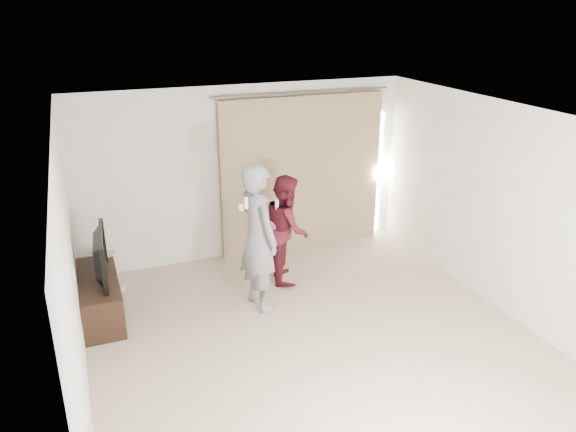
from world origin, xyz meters
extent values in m
plane|color=#BFA88F|center=(0.00, 0.00, 0.00)|extent=(5.50, 5.50, 0.00)
cube|color=silver|center=(0.00, 2.75, 1.30)|extent=(5.00, 0.04, 2.60)
cube|color=silver|center=(-2.50, 0.00, 1.30)|extent=(0.04, 5.50, 2.60)
cube|color=white|center=(-2.48, 0.40, 1.20)|extent=(0.02, 0.08, 0.12)
cube|color=white|center=(0.00, 0.00, 2.60)|extent=(5.00, 5.50, 0.01)
cube|color=#8E7857|center=(0.90, 2.68, 1.20)|extent=(2.60, 0.10, 2.40)
cylinder|color=#706951|center=(0.90, 2.68, 2.44)|extent=(2.80, 0.03, 0.03)
cube|color=white|center=(2.26, 2.72, 1.05)|extent=(0.08, 0.04, 2.00)
cube|color=black|center=(-2.27, 1.60, 0.26)|extent=(0.47, 1.36, 0.52)
imported|color=black|center=(-2.27, 1.60, 0.82)|extent=(0.20, 1.02, 0.59)
cylinder|color=tan|center=(-2.10, 2.28, 0.03)|extent=(0.40, 0.40, 0.07)
cylinder|color=tan|center=(-2.10, 2.28, 0.30)|extent=(0.22, 0.22, 0.47)
imported|color=slate|center=(-0.33, 1.13, 0.95)|extent=(0.57, 0.77, 1.91)
cube|color=white|center=(-0.51, 1.03, 1.46)|extent=(0.04, 0.04, 0.14)
cube|color=white|center=(-0.51, 1.25, 1.34)|extent=(0.05, 0.05, 0.09)
imported|color=#51141E|center=(0.27, 1.71, 0.76)|extent=(0.74, 0.86, 1.52)
cube|color=white|center=(0.09, 1.61, 1.17)|extent=(0.04, 0.04, 0.14)
cube|color=white|center=(0.09, 1.83, 1.07)|extent=(0.05, 0.05, 0.09)
camera|label=1|loc=(-2.31, -4.97, 3.70)|focal=35.00mm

